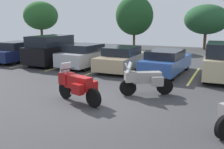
% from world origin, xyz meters
% --- Properties ---
extents(ground, '(44.00, 44.00, 0.10)m').
position_xyz_m(ground, '(0.00, 0.00, -0.05)').
color(ground, '#38383A').
extents(motorcycle_touring, '(2.16, 1.09, 1.41)m').
position_xyz_m(motorcycle_touring, '(-0.62, -0.35, 0.66)').
color(motorcycle_touring, black).
rests_on(motorcycle_touring, ground).
extents(motorcycle_third, '(1.93, 1.33, 1.36)m').
position_xyz_m(motorcycle_third, '(1.36, 1.53, 0.64)').
color(motorcycle_third, black).
rests_on(motorcycle_third, ground).
extents(parking_stripes, '(19.21, 4.75, 0.01)m').
position_xyz_m(parking_stripes, '(-1.39, 6.14, 0.00)').
color(parking_stripes, '#EAE066').
rests_on(parking_stripes, ground).
extents(car_navy, '(1.87, 4.71, 1.46)m').
position_xyz_m(car_navy, '(-9.60, 6.17, 0.70)').
color(car_navy, navy).
rests_on(car_navy, ground).
extents(car_black, '(1.99, 4.82, 1.96)m').
position_xyz_m(car_black, '(-6.63, 6.28, 0.97)').
color(car_black, black).
rests_on(car_black, ground).
extents(car_silver, '(2.23, 4.84, 1.47)m').
position_xyz_m(car_silver, '(-4.02, 6.39, 0.72)').
color(car_silver, '#B7B7BC').
rests_on(car_silver, ground).
extents(car_tan, '(1.94, 4.64, 1.41)m').
position_xyz_m(car_tan, '(-1.50, 6.17, 0.69)').
color(car_tan, tan).
rests_on(car_tan, ground).
extents(car_blue, '(2.07, 4.77, 1.35)m').
position_xyz_m(car_blue, '(1.19, 6.15, 0.68)').
color(car_blue, '#2D519E').
rests_on(car_blue, ground).
extents(car_champagne, '(1.94, 4.63, 1.85)m').
position_xyz_m(car_champagne, '(4.11, 6.09, 0.91)').
color(car_champagne, '#C1B289').
rests_on(car_champagne, ground).
extents(tree_center_left, '(4.37, 4.37, 4.54)m').
position_xyz_m(tree_center_left, '(2.00, 19.96, 3.04)').
color(tree_center_left, '#4C3823').
rests_on(tree_center_left, ground).
extents(tree_left, '(4.01, 4.01, 5.14)m').
position_xyz_m(tree_left, '(-16.15, 16.64, 3.49)').
color(tree_left, '#4C3823').
rests_on(tree_left, ground).
extents(tree_far_right, '(3.85, 3.85, 5.42)m').
position_xyz_m(tree_far_right, '(-4.78, 17.43, 3.43)').
color(tree_far_right, '#4C3823').
rests_on(tree_far_right, ground).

